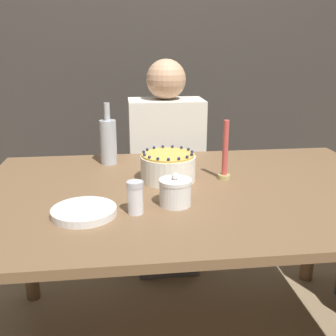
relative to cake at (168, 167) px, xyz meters
name	(u,v)px	position (x,y,z in m)	size (l,w,h in m)	color
wall_behind	(157,38)	(0.08, 1.30, 0.50)	(8.00, 0.05, 2.60)	#38332D
dining_table	(192,212)	(0.08, -0.10, -0.15)	(1.61, 1.03, 0.74)	brown
cake	(168,167)	(0.00, 0.00, 0.00)	(0.22, 0.22, 0.12)	white
sugar_bowl	(175,192)	(-0.01, -0.25, -0.01)	(0.11, 0.11, 0.11)	white
sugar_shaker	(135,197)	(-0.14, -0.31, 0.00)	(0.05, 0.05, 0.11)	white
plate_stack	(84,212)	(-0.30, -0.30, -0.04)	(0.21, 0.21, 0.02)	white
candle	(225,156)	(0.23, -0.01, 0.04)	(0.05, 0.05, 0.24)	tan
bottle	(108,141)	(-0.24, 0.26, 0.05)	(0.07, 0.07, 0.27)	#B2B7BC
person_man_blue_shirt	(166,182)	(0.06, 0.61, -0.28)	(0.40, 0.34, 1.19)	#595960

